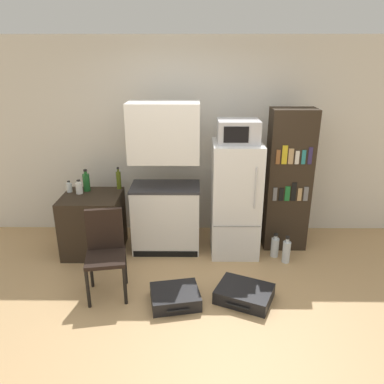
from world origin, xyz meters
The scene contains 16 objects.
ground_plane centered at (0.00, 0.00, 0.00)m, with size 24.00×24.00×0.00m, color tan.
wall_back centered at (0.20, 2.00, 1.32)m, with size 6.40×0.10×2.64m.
side_table centered at (-1.25, 1.27, 0.38)m, with size 0.72×0.66×0.76m.
kitchen_hutch centered at (-0.33, 1.35, 0.88)m, with size 0.86×0.50×1.89m.
refrigerator centered at (0.54, 1.30, 0.71)m, with size 0.58×0.63×1.43m.
microwave centered at (0.54, 1.29, 1.56)m, with size 0.48×0.39×0.27m.
bookshelf centered at (1.21, 1.44, 0.90)m, with size 0.54×0.33×1.81m.
bottle_green_tall centered at (-1.34, 1.45, 0.88)m, with size 0.09×0.09×0.28m.
bottle_olive_oil centered at (-0.95, 1.53, 0.88)m, with size 0.06×0.06×0.29m.
bottle_milk_white centered at (-1.41, 1.35, 0.84)m, with size 0.08×0.08×0.18m.
bottle_clear_short centered at (-1.55, 1.41, 0.82)m, with size 0.07×0.07×0.14m.
chair centered at (-0.89, 0.40, 0.54)m, with size 0.46×0.46×0.92m.
suitcase_large_flat centered at (0.55, 0.24, 0.07)m, with size 0.67×0.61×0.14m.
suitcase_small_flat centered at (-0.16, 0.18, 0.07)m, with size 0.55×0.50×0.14m.
water_bottle_front centered at (1.05, 1.14, 0.13)m, with size 0.10×0.10×0.31m.
water_bottle_middle centered at (1.16, 1.00, 0.15)m, with size 0.09×0.09×0.35m.
Camera 1 is at (0.04, -3.03, 2.42)m, focal length 35.00 mm.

